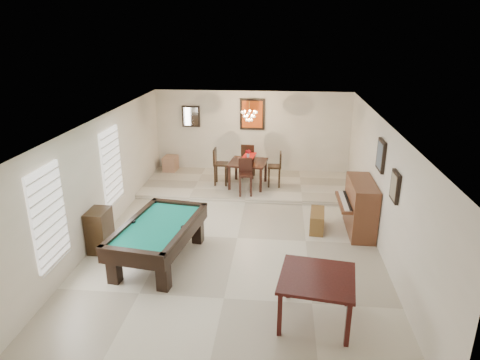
% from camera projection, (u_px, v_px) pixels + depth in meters
% --- Properties ---
extents(ground_plane, '(6.00, 9.00, 0.02)m').
position_uv_depth(ground_plane, '(237.00, 238.00, 9.46)').
color(ground_plane, beige).
extents(wall_back, '(6.00, 0.04, 2.60)m').
position_uv_depth(wall_back, '(252.00, 133.00, 13.23)').
color(wall_back, silver).
rests_on(wall_back, ground_plane).
extents(wall_front, '(6.00, 0.04, 2.60)m').
position_uv_depth(wall_front, '(196.00, 320.00, 4.80)').
color(wall_front, silver).
rests_on(wall_front, ground_plane).
extents(wall_left, '(0.04, 9.00, 2.60)m').
position_uv_depth(wall_left, '(100.00, 178.00, 9.29)').
color(wall_left, silver).
rests_on(wall_left, ground_plane).
extents(wall_right, '(0.04, 9.00, 2.60)m').
position_uv_depth(wall_right, '(383.00, 188.00, 8.74)').
color(wall_right, silver).
rests_on(wall_right, ground_plane).
extents(ceiling, '(6.00, 9.00, 0.04)m').
position_uv_depth(ceiling, '(237.00, 122.00, 8.58)').
color(ceiling, white).
rests_on(ceiling, wall_back).
extents(dining_step, '(6.00, 2.50, 0.12)m').
position_uv_depth(dining_step, '(249.00, 185.00, 12.48)').
color(dining_step, beige).
rests_on(dining_step, ground_plane).
extents(window_left_front, '(0.06, 1.00, 1.70)m').
position_uv_depth(window_left_front, '(49.00, 216.00, 7.19)').
color(window_left_front, white).
rests_on(window_left_front, wall_left).
extents(window_left_rear, '(0.06, 1.00, 1.70)m').
position_uv_depth(window_left_rear, '(112.00, 166.00, 9.82)').
color(window_left_rear, white).
rests_on(window_left_rear, wall_left).
extents(pool_table, '(1.57, 2.47, 0.77)m').
position_uv_depth(pool_table, '(159.00, 243.00, 8.43)').
color(pool_table, black).
rests_on(pool_table, ground_plane).
extents(square_table, '(1.29, 1.29, 0.79)m').
position_uv_depth(square_table, '(316.00, 298.00, 6.69)').
color(square_table, black).
rests_on(square_table, ground_plane).
extents(upright_piano, '(0.80, 1.44, 1.20)m').
position_uv_depth(upright_piano, '(354.00, 207.00, 9.59)').
color(upright_piano, brown).
rests_on(upright_piano, ground_plane).
extents(piano_bench, '(0.38, 0.82, 0.44)m').
position_uv_depth(piano_bench, '(317.00, 220.00, 9.79)').
color(piano_bench, brown).
rests_on(piano_bench, ground_plane).
extents(apothecary_chest, '(0.40, 0.59, 0.89)m').
position_uv_depth(apothecary_chest, '(100.00, 230.00, 8.82)').
color(apothecary_chest, black).
rests_on(apothecary_chest, ground_plane).
extents(dining_table, '(1.12, 1.12, 0.84)m').
position_uv_depth(dining_table, '(248.00, 172.00, 12.12)').
color(dining_table, black).
rests_on(dining_table, dining_step).
extents(flower_vase, '(0.16, 0.16, 0.22)m').
position_uv_depth(flower_vase, '(248.00, 154.00, 11.94)').
color(flower_vase, '#A20D14').
rests_on(flower_vase, dining_table).
extents(dining_chair_south, '(0.40, 0.40, 0.98)m').
position_uv_depth(dining_chair_south, '(246.00, 177.00, 11.42)').
color(dining_chair_south, black).
rests_on(dining_chair_south, dining_step).
extents(dining_chair_north, '(0.41, 0.41, 1.05)m').
position_uv_depth(dining_chair_north, '(248.00, 160.00, 12.78)').
color(dining_chair_north, black).
rests_on(dining_chair_north, dining_step).
extents(dining_chair_west, '(0.39, 0.39, 1.05)m').
position_uv_depth(dining_chair_west, '(221.00, 167.00, 12.19)').
color(dining_chair_west, black).
rests_on(dining_chair_west, dining_step).
extents(dining_chair_east, '(0.37, 0.37, 0.99)m').
position_uv_depth(dining_chair_east, '(274.00, 169.00, 12.07)').
color(dining_chair_east, black).
rests_on(dining_chair_east, dining_step).
extents(corner_bench, '(0.43, 0.52, 0.45)m').
position_uv_depth(corner_bench, '(171.00, 163.00, 13.48)').
color(corner_bench, '#A7765A').
rests_on(corner_bench, dining_step).
extents(chandelier, '(0.44, 0.44, 0.60)m').
position_uv_depth(chandelier, '(249.00, 112.00, 11.71)').
color(chandelier, '#FFE5B2').
rests_on(chandelier, ceiling).
extents(back_painting, '(0.75, 0.06, 0.95)m').
position_uv_depth(back_painting, '(252.00, 114.00, 12.99)').
color(back_painting, '#D84C14').
rests_on(back_painting, wall_back).
extents(back_mirror, '(0.55, 0.06, 0.65)m').
position_uv_depth(back_mirror, '(191.00, 116.00, 13.20)').
color(back_mirror, white).
rests_on(back_mirror, wall_back).
extents(right_picture_upper, '(0.06, 0.55, 0.65)m').
position_uv_depth(right_picture_upper, '(381.00, 155.00, 8.83)').
color(right_picture_upper, slate).
rests_on(right_picture_upper, wall_right).
extents(right_picture_lower, '(0.06, 0.45, 0.55)m').
position_uv_depth(right_picture_lower, '(395.00, 186.00, 7.68)').
color(right_picture_lower, gray).
rests_on(right_picture_lower, wall_right).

